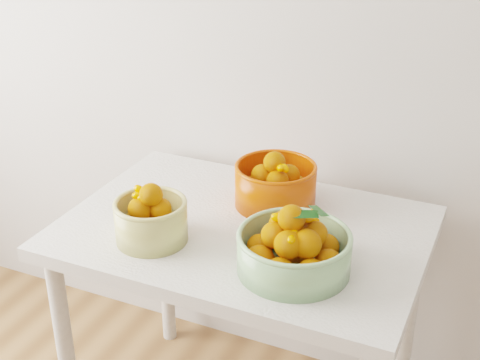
# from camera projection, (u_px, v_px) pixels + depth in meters

# --- Properties ---
(table) EXTENTS (1.00, 0.70, 0.75)m
(table) POSITION_uv_depth(u_px,v_px,m) (244.00, 255.00, 1.90)
(table) COLOR silver
(table) RESTS_ON ground
(bowl_cream) EXTENTS (0.23, 0.23, 0.17)m
(bowl_cream) POSITION_uv_depth(u_px,v_px,m) (151.00, 219.00, 1.77)
(bowl_cream) COLOR tan
(bowl_cream) RESTS_ON table
(bowl_green) EXTENTS (0.32, 0.32, 0.18)m
(bowl_green) POSITION_uv_depth(u_px,v_px,m) (294.00, 248.00, 1.64)
(bowl_green) COLOR #8BB77F
(bowl_green) RESTS_ON table
(bowl_orange) EXTENTS (0.27, 0.27, 0.17)m
(bowl_orange) POSITION_uv_depth(u_px,v_px,m) (276.00, 184.00, 1.95)
(bowl_orange) COLOR red
(bowl_orange) RESTS_ON table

